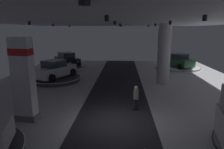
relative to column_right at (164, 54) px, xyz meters
name	(u,v)px	position (x,y,z in m)	size (l,w,h in m)	color
ground	(114,122)	(-4.17, -8.44, -2.77)	(24.00, 44.00, 0.06)	#B2B2B7
ceiling_with_spotlights	(114,16)	(-4.17, -8.44, 2.80)	(24.00, 44.00, 0.39)	silver
column_right	(164,54)	(0.00, 0.00, 0.00)	(1.18, 1.18, 5.50)	silver
brand_sign_pylon	(23,79)	(-9.01, -8.45, -0.40)	(1.34, 0.82, 4.56)	slate
display_platform_deep_left	(67,67)	(-11.00, 6.52, -2.54)	(4.85, 4.85, 0.37)	#B7B7BC
display_car_deep_left	(67,60)	(-11.02, 6.55, -1.61)	(4.06, 4.38, 1.71)	black
display_platform_far_left	(56,79)	(-10.32, 0.16, -2.55)	(4.80, 4.80, 0.37)	#333338
display_car_far_left	(55,70)	(-10.34, 0.13, -1.61)	(3.54, 4.56, 1.71)	silver
display_platform_deep_right	(177,67)	(3.28, 7.30, -2.61)	(5.76, 5.76, 0.25)	silver
display_car_deep_right	(178,61)	(3.30, 7.27, -1.74)	(3.65, 4.55, 1.71)	#2D5638
visitor_walking_near	(136,97)	(-2.91, -6.75, -1.84)	(0.32, 0.32, 1.59)	black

